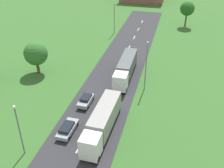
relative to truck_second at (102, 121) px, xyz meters
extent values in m
cube|color=#2B2B30|center=(-2.31, -7.08, -2.19)|extent=(10.00, 140.00, 0.06)
cube|color=white|center=(-2.31, -3.46, -2.15)|extent=(0.16, 2.40, 0.01)
cube|color=white|center=(-2.31, 3.17, -2.15)|extent=(0.16, 2.40, 0.01)
cube|color=white|center=(-2.31, 10.02, -2.15)|extent=(0.16, 2.40, 0.01)
cube|color=white|center=(-2.31, 17.24, -2.15)|extent=(0.16, 2.40, 0.01)
cube|color=white|center=(-2.31, 24.76, -2.15)|extent=(0.16, 2.40, 0.01)
cube|color=white|center=(-2.31, 31.26, -2.15)|extent=(0.16, 2.40, 0.01)
cube|color=white|center=(-2.31, 38.31, -2.15)|extent=(0.16, 2.40, 0.01)
cube|color=white|center=(-2.31, 44.74, -2.15)|extent=(0.16, 2.40, 0.01)
cube|color=white|center=(-2.31, 51.91, -2.15)|extent=(0.16, 2.40, 0.01)
cube|color=white|center=(-0.12, -4.86, -0.14)|extent=(2.50, 2.49, 3.04)
cube|color=black|center=(-0.15, -6.01, 0.41)|extent=(2.10, 0.15, 1.34)
cube|color=gray|center=(0.03, 1.24, 0.13)|extent=(2.73, 9.15, 2.98)
cube|color=black|center=(0.03, 1.24, -1.56)|extent=(1.12, 8.65, 0.24)
cylinder|color=black|center=(0.91, -5.49, -1.66)|extent=(0.38, 1.01, 1.00)
cylinder|color=black|center=(-1.19, -5.44, -1.66)|extent=(0.38, 1.01, 1.00)
cylinder|color=black|center=(1.15, 3.94, -1.66)|extent=(0.38, 1.01, 1.00)
cylinder|color=black|center=(-0.95, 4.00, -1.66)|extent=(0.38, 1.01, 1.00)
cylinder|color=black|center=(1.18, 5.03, -1.66)|extent=(0.38, 1.01, 1.00)
cylinder|color=black|center=(-0.92, 5.08, -1.66)|extent=(0.38, 1.01, 1.00)
cube|color=white|center=(-0.07, 11.74, -0.20)|extent=(2.48, 2.77, 2.92)
cube|color=black|center=(-0.05, 10.44, 0.32)|extent=(2.10, 0.13, 1.28)
cube|color=#4C5156|center=(-0.17, 18.19, 0.04)|extent=(2.64, 9.50, 2.79)
cube|color=black|center=(-0.17, 18.19, -1.56)|extent=(1.03, 9.00, 0.24)
cylinder|color=black|center=(0.99, 11.08, -1.66)|extent=(0.36, 1.01, 1.00)
cylinder|color=black|center=(-1.11, 11.04, -1.66)|extent=(0.36, 1.01, 1.00)
cylinder|color=black|center=(0.84, 21.04, -1.66)|extent=(0.36, 1.01, 1.00)
cylinder|color=black|center=(-1.26, 21.01, -1.66)|extent=(0.36, 1.01, 1.00)
cylinder|color=black|center=(0.82, 22.18, -1.66)|extent=(0.36, 1.01, 1.00)
cylinder|color=black|center=(-1.28, 22.15, -1.66)|extent=(0.36, 1.01, 1.00)
cube|color=#8C939E|center=(-4.91, -1.08, -1.55)|extent=(1.90, 4.51, 0.58)
cube|color=black|center=(-4.91, -1.30, -1.01)|extent=(1.57, 2.54, 0.50)
cylinder|color=black|center=(-5.68, 0.46, -1.84)|extent=(0.23, 0.64, 0.64)
cylinder|color=black|center=(-4.07, 0.43, -1.84)|extent=(0.23, 0.64, 0.64)
cylinder|color=black|center=(-5.74, -2.58, -1.84)|extent=(0.23, 0.64, 0.64)
cylinder|color=black|center=(-4.13, -2.61, -1.84)|extent=(0.23, 0.64, 0.64)
cube|color=#8C939E|center=(-4.71, 6.23, -1.51)|extent=(1.85, 3.97, 0.67)
cube|color=black|center=(-4.70, 6.43, -0.95)|extent=(1.53, 2.24, 0.45)
cylinder|color=black|center=(-3.97, 4.88, -1.84)|extent=(0.24, 0.65, 0.64)
cylinder|color=black|center=(-5.52, 4.92, -1.84)|extent=(0.24, 0.65, 0.64)
cylinder|color=black|center=(-3.90, 7.55, -1.84)|extent=(0.24, 0.65, 0.64)
cylinder|color=black|center=(-5.45, 7.59, -1.84)|extent=(0.24, 0.65, 0.64)
cylinder|color=slate|center=(-8.91, -6.24, 1.47)|extent=(0.18, 0.18, 7.39)
sphere|color=silver|center=(-8.91, -6.24, 5.29)|extent=(0.36, 0.36, 0.36)
cylinder|color=slate|center=(4.04, 13.61, 2.26)|extent=(0.18, 0.18, 8.96)
sphere|color=silver|center=(4.04, 13.61, 6.86)|extent=(0.36, 0.36, 0.36)
cylinder|color=slate|center=(-8.28, 40.33, 1.86)|extent=(0.18, 0.18, 8.16)
sphere|color=silver|center=(-8.28, 40.33, 6.06)|extent=(0.36, 0.36, 0.36)
cylinder|color=#513823|center=(10.48, 50.81, -0.36)|extent=(0.46, 0.46, 3.71)
sphere|color=#23561E|center=(10.48, 50.81, 3.01)|extent=(4.04, 4.04, 4.04)
cylinder|color=#513823|center=(-17.59, 14.33, -0.96)|extent=(0.60, 0.60, 2.53)
sphere|color=#2D6628|center=(-17.59, 14.33, 2.05)|extent=(4.63, 4.63, 4.63)
camera|label=1|loc=(8.60, -28.12, 23.84)|focal=42.94mm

